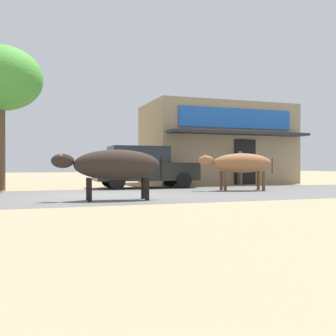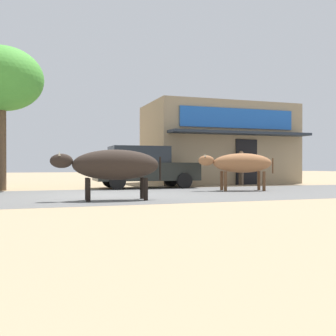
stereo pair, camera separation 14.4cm
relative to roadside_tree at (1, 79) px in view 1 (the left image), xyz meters
name	(u,v)px [view 1 (the left image)]	position (x,y,z in m)	size (l,w,h in m)	color
ground	(110,195)	(3.17, -3.51, -3.95)	(80.00, 80.00, 0.00)	#9C8565
asphalt_road	(110,195)	(3.17, -3.51, -3.95)	(72.00, 6.05, 0.00)	#595958
storefront_right_club	(217,144)	(9.96, 3.03, -1.98)	(7.16, 4.95, 3.92)	#988464
roadside_tree	(1,79)	(0.00, 0.00, 0.00)	(2.84, 2.84, 5.11)	brown
parked_hatchback_car	(143,167)	(5.18, -0.07, -3.11)	(4.06, 1.86, 1.64)	black
cow_near_brown	(115,165)	(2.98, -5.19, -3.05)	(2.83, 0.92, 1.30)	#2B221C
cow_far_dark	(240,163)	(7.97, -2.84, -2.99)	(2.70, 1.18, 1.32)	#96603B
pedestrian_by_shop	(240,165)	(9.96, 0.68, -3.05)	(0.47, 0.61, 1.55)	brown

